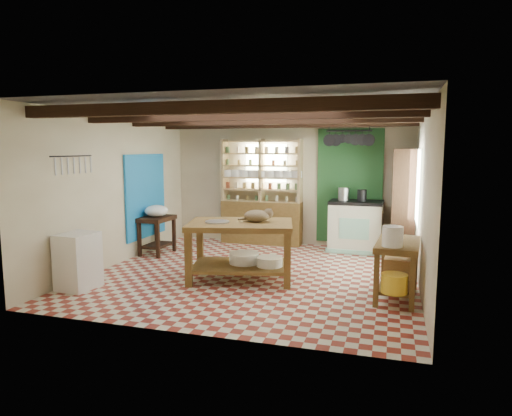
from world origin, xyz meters
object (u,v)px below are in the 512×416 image
(stove, at_px, (356,226))
(cat, at_px, (257,216))
(work_table, at_px, (241,251))
(right_counter, at_px, (397,270))
(white_cabinet, at_px, (78,261))
(prep_table, at_px, (157,235))

(stove, height_order, cat, cat)
(work_table, relative_size, cat, 3.87)
(right_counter, bearing_deg, stove, 109.90)
(white_cabinet, distance_m, cat, 2.69)
(work_table, height_order, white_cabinet, work_table)
(prep_table, height_order, right_counter, right_counter)
(work_table, xyz_separation_m, prep_table, (-2.07, 1.14, -0.08))
(stove, distance_m, white_cabinet, 5.13)
(cat, bearing_deg, prep_table, 132.63)
(work_table, distance_m, right_counter, 2.32)
(stove, bearing_deg, work_table, -120.64)
(white_cabinet, bearing_deg, cat, 32.04)
(prep_table, height_order, white_cabinet, white_cabinet)
(work_table, bearing_deg, cat, 11.31)
(prep_table, distance_m, cat, 2.60)
(prep_table, bearing_deg, right_counter, -15.82)
(white_cabinet, bearing_deg, right_counter, 15.53)
(stove, relative_size, cat, 2.51)
(prep_table, distance_m, right_counter, 4.59)
(work_table, xyz_separation_m, white_cabinet, (-2.09, -1.13, -0.04))
(white_cabinet, bearing_deg, prep_table, 93.60)
(work_table, xyz_separation_m, cat, (0.23, 0.11, 0.54))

